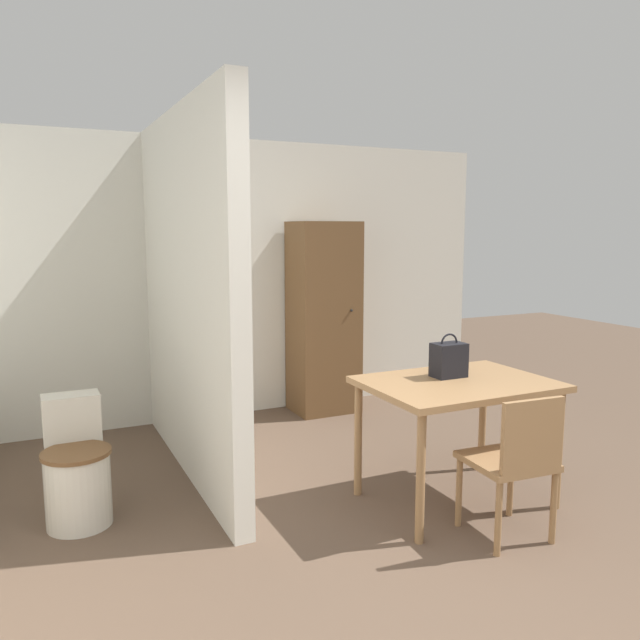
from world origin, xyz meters
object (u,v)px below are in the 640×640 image
handbag (449,360)px  wooden_cabinet (324,318)px  wooden_chair (515,459)px  dining_table (457,394)px  toilet (77,472)px

handbag → wooden_cabinet: wooden_cabinet is taller
wooden_chair → handbag: (0.03, 0.65, 0.43)m
wooden_chair → wooden_cabinet: size_ratio=0.47×
dining_table → wooden_cabinet: 2.18m
dining_table → wooden_chair: 0.59m
dining_table → wooden_chair: bearing=-92.4°
wooden_chair → toilet: bearing=153.5°
handbag → wooden_cabinet: bearing=86.9°
wooden_chair → handbag: handbag is taller
toilet → wooden_cabinet: bearing=32.0°
toilet → handbag: size_ratio=2.58×
wooden_cabinet → toilet: bearing=-148.0°
wooden_chair → wooden_cabinet: (0.14, 2.70, 0.42)m
dining_table → toilet: bearing=161.4°
toilet → wooden_cabinet: size_ratio=0.41×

